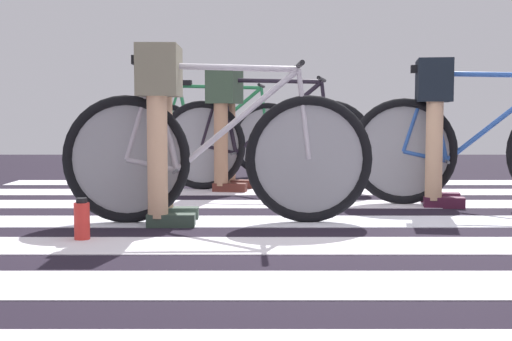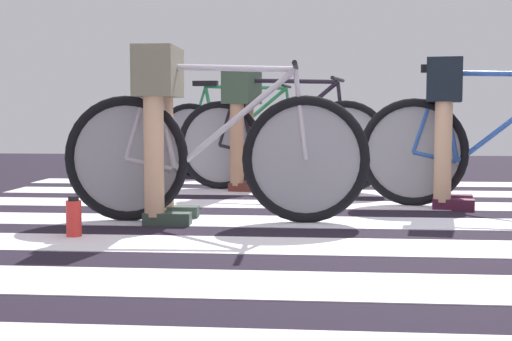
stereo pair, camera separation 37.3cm
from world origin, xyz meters
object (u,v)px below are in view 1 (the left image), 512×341
at_px(bicycle_1_of_4, 219,154).
at_px(bicycle_3_of_4, 266,142).
at_px(cyclist_3_of_4, 228,111).
at_px(cyclist_2_of_4, 436,111).
at_px(cyclist_1_of_4, 163,109).
at_px(water_bottle, 84,220).
at_px(bicycle_2_of_4, 484,148).
at_px(bicycle_4_of_4, 217,137).

bearing_deg(bicycle_1_of_4, bicycle_3_of_4, 79.64).
bearing_deg(cyclist_3_of_4, bicycle_1_of_4, -78.73).
bearing_deg(cyclist_3_of_4, cyclist_2_of_4, -22.94).
bearing_deg(cyclist_2_of_4, cyclist_1_of_4, -145.84).
relative_size(bicycle_3_of_4, water_bottle, 8.33).
relative_size(bicycle_1_of_4, bicycle_2_of_4, 1.01).
xyz_separation_m(bicycle_2_of_4, cyclist_3_of_4, (-1.73, 0.99, 0.24)).
distance_m(bicycle_1_of_4, bicycle_2_of_4, 1.86).
distance_m(bicycle_2_of_4, water_bottle, 2.69).
relative_size(bicycle_1_of_4, water_bottle, 8.42).
height_order(cyclist_3_of_4, water_bottle, cyclist_3_of_4).
bearing_deg(cyclist_3_of_4, bicycle_3_of_4, 0.00).
xyz_separation_m(cyclist_3_of_4, bicycle_4_of_4, (-0.16, 1.24, -0.24)).
relative_size(cyclist_1_of_4, bicycle_3_of_4, 0.57).
bearing_deg(water_bottle, cyclist_1_of_4, 60.05).
height_order(bicycle_2_of_4, bicycle_4_of_4, same).
distance_m(bicycle_4_of_4, water_bottle, 3.57).
bearing_deg(water_bottle, cyclist_3_of_4, 75.26).
bearing_deg(bicycle_1_of_4, cyclist_1_of_4, -180.00).
bearing_deg(bicycle_3_of_4, bicycle_4_of_4, 120.10).
height_order(bicycle_2_of_4, bicycle_3_of_4, same).
bearing_deg(bicycle_1_of_4, water_bottle, -139.40).
relative_size(cyclist_1_of_4, cyclist_3_of_4, 1.02).
distance_m(cyclist_1_of_4, bicycle_3_of_4, 1.80).
relative_size(bicycle_1_of_4, cyclist_2_of_4, 1.79).
height_order(bicycle_1_of_4, bicycle_3_of_4, same).
bearing_deg(cyclist_1_of_4, bicycle_4_of_4, 86.66).
xyz_separation_m(cyclist_2_of_4, water_bottle, (-2.03, -1.35, -0.53)).
distance_m(cyclist_2_of_4, water_bottle, 2.49).
height_order(bicycle_1_of_4, bicycle_4_of_4, same).
distance_m(cyclist_1_of_4, bicycle_2_of_4, 2.17).
bearing_deg(bicycle_4_of_4, cyclist_2_of_4, -48.58).
bearing_deg(cyclist_2_of_4, bicycle_3_of_4, 150.99).
bearing_deg(cyclist_2_of_4, bicycle_1_of_4, -141.33).
bearing_deg(cyclist_1_of_4, water_bottle, -120.83).
bearing_deg(cyclist_2_of_4, bicycle_2_of_4, 0.00).
distance_m(bicycle_1_of_4, cyclist_1_of_4, 0.40).
bearing_deg(bicycle_4_of_4, water_bottle, -91.80).
height_order(cyclist_1_of_4, bicycle_3_of_4, cyclist_1_of_4).
xyz_separation_m(bicycle_1_of_4, water_bottle, (-0.63, -0.55, -0.29)).
bearing_deg(bicycle_3_of_4, cyclist_1_of_4, -98.92).
bearing_deg(cyclist_3_of_4, cyclist_1_of_4, -88.89).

